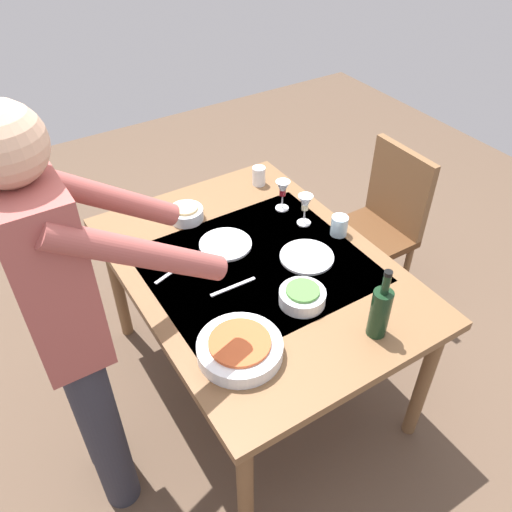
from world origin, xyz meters
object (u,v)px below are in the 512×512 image
object	(u,v)px
chair_near	(381,220)
side_bowl_salad	(302,296)
serving_bowl_pasta	(240,348)
dinner_plate_near	(225,244)
wine_bottle	(380,311)
dining_table	(256,278)
wine_glass_left	(305,204)
water_cup_near_left	(339,226)
person_server	(69,318)
wine_glass_right	(283,190)
water_cup_near_right	(259,176)
side_bowl_bread	(186,213)
dinner_plate_far	(307,257)

from	to	relation	value
chair_near	side_bowl_salad	size ratio (longest dim) A/B	5.06
serving_bowl_pasta	side_bowl_salad	bearing A→B (deg)	-74.43
dinner_plate_near	wine_bottle	bearing A→B (deg)	-163.70
dining_table	chair_near	size ratio (longest dim) A/B	1.54
side_bowl_salad	dining_table	bearing A→B (deg)	7.11
wine_glass_left	serving_bowl_pasta	world-z (taller)	wine_glass_left
dining_table	water_cup_near_left	world-z (taller)	water_cup_near_left
person_server	water_cup_near_left	bearing A→B (deg)	-85.38
chair_near	wine_glass_right	xyz separation A→B (m)	(0.11, 0.57, 0.32)
wine_bottle	water_cup_near_right	bearing A→B (deg)	-9.33
water_cup_near_left	side_bowl_bread	bearing A→B (deg)	48.58
serving_bowl_pasta	dinner_plate_far	size ratio (longest dim) A/B	1.30
wine_bottle	water_cup_near_right	world-z (taller)	wine_bottle
chair_near	side_bowl_salad	bearing A→B (deg)	117.55
person_server	wine_glass_right	size ratio (longest dim) A/B	11.19
person_server	water_cup_near_left	world-z (taller)	person_server
dining_table	side_bowl_salad	xyz separation A→B (m)	(-0.28, -0.03, 0.11)
wine_bottle	serving_bowl_pasta	bearing A→B (deg)	69.51
water_cup_near_right	dinner_plate_near	distance (m)	0.52
dinner_plate_near	dining_table	bearing A→B (deg)	-166.85
wine_glass_right	dinner_plate_far	xyz separation A→B (m)	(-0.36, 0.12, -0.10)
dining_table	wine_glass_right	xyz separation A→B (m)	(0.28, -0.32, 0.18)
water_cup_near_left	water_cup_near_right	bearing A→B (deg)	8.47
dining_table	water_cup_near_right	bearing A→B (deg)	-33.38
wine_bottle	side_bowl_bread	bearing A→B (deg)	15.16
side_bowl_bread	dinner_plate_near	bearing A→B (deg)	-167.99
wine_glass_right	water_cup_near_right	distance (m)	0.25
person_server	serving_bowl_pasta	bearing A→B (deg)	-118.74
wine_glass_left	water_cup_near_right	bearing A→B (deg)	-0.56
wine_glass_right	side_bowl_salad	xyz separation A→B (m)	(-0.56, 0.29, -0.07)
water_cup_near_right	dinner_plate_near	bearing A→B (deg)	131.39
wine_glass_right	wine_bottle	bearing A→B (deg)	169.50
wine_glass_right	side_bowl_bread	distance (m)	0.46
chair_near	side_bowl_bread	xyz separation A→B (m)	(0.28, 0.99, 0.25)
chair_near	wine_glass_left	distance (m)	0.64
water_cup_near_left	side_bowl_salad	world-z (taller)	water_cup_near_left
serving_bowl_pasta	side_bowl_salad	size ratio (longest dim) A/B	1.67
chair_near	dinner_plate_near	world-z (taller)	chair_near
dinner_plate_far	side_bowl_salad	bearing A→B (deg)	139.72
water_cup_near_right	side_bowl_bread	bearing A→B (deg)	99.66
person_server	dining_table	bearing A→B (deg)	-81.80
wine_bottle	water_cup_near_left	world-z (taller)	wine_bottle
water_cup_near_left	serving_bowl_pasta	world-z (taller)	water_cup_near_left
dining_table	person_server	distance (m)	0.83
dining_table	serving_bowl_pasta	bearing A→B (deg)	141.22
dinner_plate_near	water_cup_near_left	bearing A→B (deg)	-112.79
wine_bottle	side_bowl_salad	world-z (taller)	wine_bottle
wine_glass_right	dinner_plate_far	bearing A→B (deg)	161.96
dining_table	wine_glass_right	bearing A→B (deg)	-48.84
dining_table	wine_glass_left	world-z (taller)	wine_glass_left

